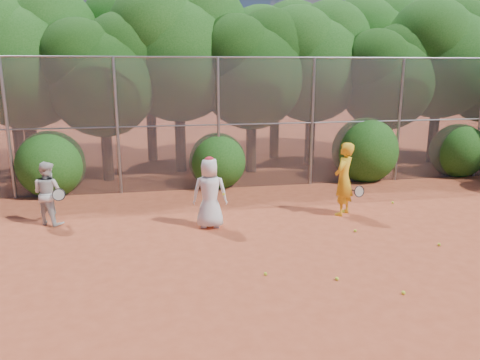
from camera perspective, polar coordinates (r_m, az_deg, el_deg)
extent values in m
plane|color=#AB4326|center=(9.43, 8.99, -9.79)|extent=(80.00, 80.00, 0.00)
cylinder|color=gray|center=(14.77, -26.47, 5.52)|extent=(0.09, 0.09, 4.00)
cylinder|color=gray|center=(14.25, -14.74, 6.25)|extent=(0.09, 0.09, 4.00)
cylinder|color=gray|center=(14.37, -2.64, 6.74)|extent=(0.09, 0.09, 4.00)
cylinder|color=gray|center=(15.09, 8.79, 6.92)|extent=(0.09, 0.09, 4.00)
cylinder|color=gray|center=(16.33, 18.84, 6.86)|extent=(0.09, 0.09, 4.00)
cylinder|color=gray|center=(18.00, 27.24, 6.65)|extent=(0.09, 0.09, 4.00)
cylinder|color=gray|center=(14.44, 1.33, 14.74)|extent=(20.00, 0.05, 0.05)
cylinder|color=gray|center=(14.54, 1.29, 6.83)|extent=(20.00, 0.04, 0.04)
cube|color=slate|center=(14.54, 1.29, 6.83)|extent=(20.00, 0.02, 4.00)
cylinder|color=black|center=(17.26, -24.07, 4.25)|extent=(0.38, 0.38, 2.52)
sphere|color=#184912|center=(17.08, -24.89, 12.44)|extent=(4.03, 4.03, 4.03)
sphere|color=#184912|center=(17.34, -22.23, 16.03)|extent=(3.23, 3.23, 3.23)
cylinder|color=black|center=(16.20, -15.92, 3.74)|extent=(0.36, 0.36, 2.17)
sphere|color=black|center=(15.99, -16.42, 11.27)|extent=(3.47, 3.47, 3.47)
sphere|color=black|center=(16.29, -14.01, 14.51)|extent=(2.78, 2.78, 2.78)
sphere|color=black|center=(15.79, -18.93, 13.59)|extent=(2.60, 2.60, 2.60)
cylinder|color=black|center=(17.12, -7.30, 5.49)|extent=(0.39, 0.39, 2.66)
sphere|color=#184912|center=(16.95, -7.58, 14.25)|extent=(4.26, 4.26, 4.26)
sphere|color=#184912|center=(17.49, -4.86, 17.78)|extent=(3.40, 3.40, 3.40)
sphere|color=#184912|center=(16.63, -10.28, 17.10)|extent=(3.19, 3.19, 3.19)
cylinder|color=black|center=(16.89, 1.37, 4.83)|extent=(0.37, 0.37, 2.27)
sphere|color=black|center=(16.70, 1.41, 12.41)|extent=(3.64, 3.64, 3.64)
sphere|color=black|center=(17.23, 3.62, 15.46)|extent=(2.91, 2.91, 2.91)
sphere|color=black|center=(16.31, -0.63, 14.95)|extent=(2.73, 2.73, 2.73)
cylinder|color=black|center=(18.32, 8.54, 5.65)|extent=(0.38, 0.38, 2.45)
sphere|color=#184912|center=(18.15, 8.81, 13.18)|extent=(3.92, 3.92, 3.92)
sphere|color=#184912|center=(18.81, 10.86, 16.10)|extent=(3.14, 3.14, 3.14)
sphere|color=#184912|center=(17.67, 7.06, 15.77)|extent=(2.94, 2.94, 2.94)
cylinder|color=black|center=(18.43, 16.93, 4.71)|extent=(0.36, 0.36, 2.10)
sphere|color=black|center=(18.25, 17.39, 11.10)|extent=(3.36, 3.36, 3.36)
sphere|color=black|center=(18.85, 18.94, 13.61)|extent=(2.69, 2.69, 2.69)
sphere|color=black|center=(17.74, 16.21, 13.30)|extent=(2.52, 2.52, 2.52)
cylinder|color=black|center=(20.18, 22.53, 5.69)|extent=(0.39, 0.39, 2.59)
sphere|color=#184912|center=(20.03, 23.21, 12.89)|extent=(4.14, 4.14, 4.14)
sphere|color=#184912|center=(20.87, 24.79, 15.59)|extent=(3.32, 3.32, 3.32)
sphere|color=#184912|center=(19.40, 22.12, 15.46)|extent=(3.11, 3.11, 3.11)
cylinder|color=black|center=(19.71, -25.46, 5.30)|extent=(0.39, 0.39, 2.62)
sphere|color=#184912|center=(19.56, -26.24, 12.76)|extent=(4.20, 4.20, 4.20)
sphere|color=#184912|center=(19.81, -23.82, 16.04)|extent=(3.36, 3.36, 3.36)
cylinder|color=black|center=(19.26, -10.73, 6.48)|extent=(0.40, 0.40, 2.80)
sphere|color=#184912|center=(19.12, -11.10, 14.66)|extent=(4.48, 4.48, 4.48)
sphere|color=#184912|center=(19.65, -8.51, 18.00)|extent=(3.58, 3.58, 3.58)
sphere|color=#184912|center=(18.84, -13.72, 17.28)|extent=(3.36, 3.36, 3.36)
cylinder|color=black|center=(19.54, 4.21, 6.36)|extent=(0.38, 0.38, 2.52)
sphere|color=#184912|center=(19.38, 4.34, 13.62)|extent=(4.03, 4.03, 4.03)
sphere|color=#184912|center=(20.02, 6.40, 16.47)|extent=(3.23, 3.23, 3.23)
sphere|color=#184912|center=(18.93, 2.48, 16.09)|extent=(3.02, 3.02, 3.02)
cylinder|color=black|center=(21.67, 15.45, 6.91)|extent=(0.40, 0.40, 2.73)
sphere|color=#184912|center=(21.54, 15.91, 13.98)|extent=(4.37, 4.37, 4.37)
sphere|color=#184912|center=(22.37, 17.67, 16.64)|extent=(3.49, 3.49, 3.49)
sphere|color=#184912|center=(20.95, 14.54, 16.48)|extent=(3.28, 3.28, 3.28)
sphere|color=#184912|center=(14.97, -22.09, 2.15)|extent=(2.00, 2.00, 2.00)
sphere|color=#184912|center=(14.83, -2.76, 2.65)|extent=(1.80, 1.80, 1.80)
sphere|color=#184912|center=(16.25, 15.00, 3.89)|extent=(2.20, 2.20, 2.20)
sphere|color=#184912|center=(18.07, 25.05, 3.53)|extent=(1.90, 1.90, 1.90)
imported|color=gold|center=(12.19, 12.53, 0.11)|extent=(0.80, 0.80, 1.88)
torus|color=black|center=(12.22, 14.34, -1.36)|extent=(0.31, 0.12, 0.30)
cylinder|color=black|center=(12.40, 13.75, -1.25)|extent=(0.08, 0.28, 0.07)
imported|color=silver|center=(11.00, -3.70, -1.58)|extent=(0.90, 0.67, 1.68)
ellipsoid|color=red|center=(10.82, -3.76, 2.52)|extent=(0.22, 0.22, 0.13)
sphere|color=#D0E329|center=(10.85, -1.99, -1.73)|extent=(0.07, 0.07, 0.07)
imported|color=silver|center=(12.13, -22.37, -1.49)|extent=(0.95, 0.90, 1.55)
torus|color=black|center=(11.78, -21.23, -1.68)|extent=(0.32, 0.16, 0.29)
cylinder|color=black|center=(12.00, -21.14, -1.79)|extent=(0.06, 0.27, 0.13)
sphere|color=#D0E329|center=(11.19, 13.87, -6.02)|extent=(0.07, 0.07, 0.07)
sphere|color=#D0E329|center=(12.55, 12.50, -3.80)|extent=(0.07, 0.07, 0.07)
sphere|color=#D0E329|center=(8.52, 19.31, -12.84)|extent=(0.07, 0.07, 0.07)
sphere|color=#D0E329|center=(10.92, 23.11, -7.25)|extent=(0.07, 0.07, 0.07)
sphere|color=#D0E329|center=(8.74, 3.12, -11.36)|extent=(0.07, 0.07, 0.07)
sphere|color=#D0E329|center=(13.75, 18.11, -2.62)|extent=(0.07, 0.07, 0.07)
sphere|color=#D0E329|center=(8.72, 11.73, -11.70)|extent=(0.07, 0.07, 0.07)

